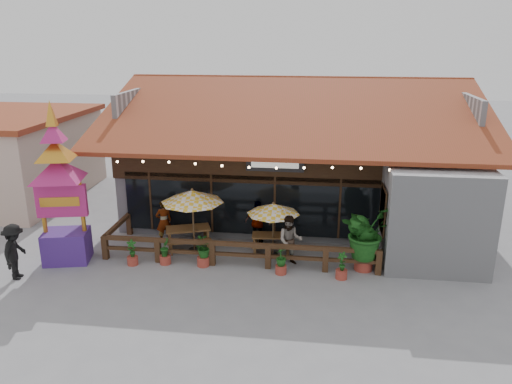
# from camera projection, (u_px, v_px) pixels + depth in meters

# --- Properties ---
(ground) EXTENTS (100.00, 100.00, 0.00)m
(ground) POSITION_uv_depth(u_px,v_px,m) (283.00, 263.00, 18.04)
(ground) COLOR gray
(ground) RESTS_ON ground
(restaurant_building) EXTENTS (15.50, 14.73, 6.09)m
(restaurant_building) POSITION_uv_depth(u_px,v_px,m) (300.00, 160.00, 23.60)
(restaurant_building) COLOR #BCBCC1
(restaurant_building) RESTS_ON ground
(patio_railing) EXTENTS (10.00, 2.60, 0.92)m
(patio_railing) POSITION_uv_depth(u_px,v_px,m) (220.00, 247.00, 17.88)
(patio_railing) COLOR #432818
(patio_railing) RESTS_ON ground
(umbrella_left) EXTENTS (2.53, 2.53, 2.49)m
(umbrella_left) POSITION_uv_depth(u_px,v_px,m) (192.00, 197.00, 18.41)
(umbrella_left) COLOR brown
(umbrella_left) RESTS_ON ground
(umbrella_right) EXTENTS (1.99, 1.99, 2.09)m
(umbrella_right) POSITION_uv_depth(u_px,v_px,m) (273.00, 209.00, 18.16)
(umbrella_right) COLOR brown
(umbrella_right) RESTS_ON ground
(picnic_table_left) EXTENTS (2.05, 1.91, 0.80)m
(picnic_table_left) POSITION_uv_depth(u_px,v_px,m) (188.00, 234.00, 19.22)
(picnic_table_left) COLOR brown
(picnic_table_left) RESTS_ON ground
(picnic_table_right) EXTENTS (1.56, 1.37, 0.70)m
(picnic_table_right) POSITION_uv_depth(u_px,v_px,m) (271.00, 240.00, 18.81)
(picnic_table_right) COLOR brown
(picnic_table_right) RESTS_ON ground
(thai_sign_tower) EXTENTS (2.77, 2.77, 6.26)m
(thai_sign_tower) POSITION_uv_depth(u_px,v_px,m) (58.00, 173.00, 17.21)
(thai_sign_tower) COLOR #46227F
(thai_sign_tower) RESTS_ON ground
(tropical_plant) EXTENTS (2.27, 2.30, 2.40)m
(tropical_plant) POSITION_uv_depth(u_px,v_px,m) (366.00, 233.00, 17.12)
(tropical_plant) COLOR #9B372A
(tropical_plant) RESTS_ON ground
(diner_a) EXTENTS (0.77, 0.70, 1.76)m
(diner_a) POSITION_uv_depth(u_px,v_px,m) (164.00, 221.00, 19.59)
(diner_a) COLOR #352210
(diner_a) RESTS_ON ground
(diner_b) EXTENTS (0.94, 0.75, 1.83)m
(diner_b) POSITION_uv_depth(u_px,v_px,m) (290.00, 240.00, 17.68)
(diner_b) COLOR #352210
(diner_b) RESTS_ON ground
(diner_c) EXTENTS (1.09, 0.64, 1.75)m
(diner_c) POSITION_uv_depth(u_px,v_px,m) (258.00, 222.00, 19.47)
(diner_c) COLOR #352210
(diner_c) RESTS_ON ground
(pedestrian) EXTENTS (0.91, 1.35, 1.93)m
(pedestrian) POSITION_uv_depth(u_px,v_px,m) (15.00, 252.00, 16.62)
(pedestrian) COLOR black
(pedestrian) RESTS_ON ground
(planter_a) EXTENTS (0.40, 0.39, 0.95)m
(planter_a) POSITION_uv_depth(u_px,v_px,m) (132.00, 254.00, 17.77)
(planter_a) COLOR #9B372A
(planter_a) RESTS_ON ground
(planter_b) EXTENTS (0.40, 0.40, 0.98)m
(planter_b) POSITION_uv_depth(u_px,v_px,m) (165.00, 252.00, 17.83)
(planter_b) COLOR #9B372A
(planter_b) RESTS_ON ground
(planter_c) EXTENTS (0.72, 0.65, 1.05)m
(planter_c) POSITION_uv_depth(u_px,v_px,m) (203.00, 251.00, 17.62)
(planter_c) COLOR #9B372A
(planter_c) RESTS_ON ground
(planter_d) EXTENTS (0.50, 0.50, 0.95)m
(planter_d) POSITION_uv_depth(u_px,v_px,m) (281.00, 261.00, 17.08)
(planter_d) COLOR #9B372A
(planter_d) RESTS_ON ground
(planter_e) EXTENTS (0.41, 0.39, 0.96)m
(planter_e) POSITION_uv_depth(u_px,v_px,m) (342.00, 268.00, 16.75)
(planter_e) COLOR #9B372A
(planter_e) RESTS_ON ground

